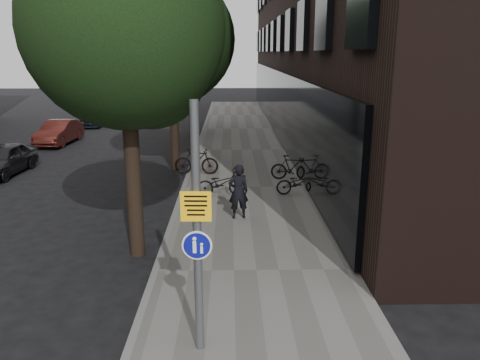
{
  "coord_description": "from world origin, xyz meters",
  "views": [
    {
      "loc": [
        -0.32,
        -6.15,
        4.79
      ],
      "look_at": [
        -0.1,
        4.06,
        2.0
      ],
      "focal_mm": 35.0,
      "sensor_mm": 36.0,
      "label": 1
    }
  ],
  "objects_px": {
    "parked_car_near": "(3,159)",
    "pedestrian": "(238,192)",
    "parked_bike_facade_near": "(299,183)",
    "signpost": "(197,231)"
  },
  "relations": [
    {
      "from": "parked_car_near",
      "to": "pedestrian",
      "type": "bearing_deg",
      "value": -27.91
    },
    {
      "from": "pedestrian",
      "to": "parked_car_near",
      "type": "xyz_separation_m",
      "value": [
        -9.41,
        5.72,
        -0.3
      ]
    },
    {
      "from": "parked_bike_facade_near",
      "to": "parked_car_near",
      "type": "bearing_deg",
      "value": 67.66
    },
    {
      "from": "pedestrian",
      "to": "parked_bike_facade_near",
      "type": "xyz_separation_m",
      "value": [
        2.09,
        2.33,
        -0.4
      ]
    },
    {
      "from": "parked_bike_facade_near",
      "to": "signpost",
      "type": "bearing_deg",
      "value": 155.76
    },
    {
      "from": "signpost",
      "to": "parked_bike_facade_near",
      "type": "bearing_deg",
      "value": 73.94
    },
    {
      "from": "signpost",
      "to": "parked_car_near",
      "type": "distance_m",
      "value": 14.83
    },
    {
      "from": "signpost",
      "to": "pedestrian",
      "type": "relative_size",
      "value": 2.51
    },
    {
      "from": "parked_bike_facade_near",
      "to": "parked_car_near",
      "type": "height_order",
      "value": "parked_car_near"
    },
    {
      "from": "pedestrian",
      "to": "parked_bike_facade_near",
      "type": "distance_m",
      "value": 3.16
    }
  ]
}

